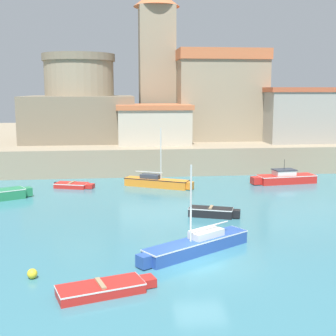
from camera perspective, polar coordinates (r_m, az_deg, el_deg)
The scene contains 13 objects.
ground_plane at distance 23.00m, azimuth 3.99°, elevation -11.72°, with size 200.00×200.00×0.00m, color teal.
quay_seawall at distance 64.81m, azimuth -2.82°, elevation 3.28°, with size 120.00×40.00×2.69m, color gray.
sailboat_blue_0 at distance 24.49m, azimuth 3.51°, elevation -9.28°, with size 6.31×4.56×4.65m.
dinghy_red_1 at distance 41.14m, azimuth -11.51°, elevation -2.05°, with size 3.55×2.17×0.50m.
dinghy_black_2 at distance 31.33m, azimuth 5.45°, elevation -5.34°, with size 3.46×2.02×0.67m.
sailboat_orange_5 at distance 40.54m, azimuth -1.35°, elevation -1.71°, with size 5.90×3.67×5.15m.
dinghy_red_6 at distance 20.08m, azimuth -7.84°, elevation -14.30°, with size 4.27×2.36×0.51m.
motorboat_red_9 at distance 43.55m, azimuth 14.02°, elevation -1.17°, with size 6.08×2.32×2.18m.
mooring_buoy at distance 22.19m, azimuth -16.22°, elevation -12.27°, with size 0.45×0.45×0.45m, color yellow.
church at distance 59.64m, azimuth 4.23°, elevation 9.52°, with size 14.74×18.06×17.18m.
fortress at distance 54.85m, azimuth -10.66°, elevation 7.14°, with size 12.02×12.02×9.63m.
harbor_shed_near_wharf at distance 53.05m, azimuth 15.84°, elevation 6.26°, with size 8.02×4.75×5.92m.
harbor_shed_mid_row at distance 50.00m, azimuth -1.82°, elevation 5.42°, with size 7.84×6.52×4.14m.
Camera 1 is at (-3.90, -21.09, 8.30)m, focal length 50.00 mm.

